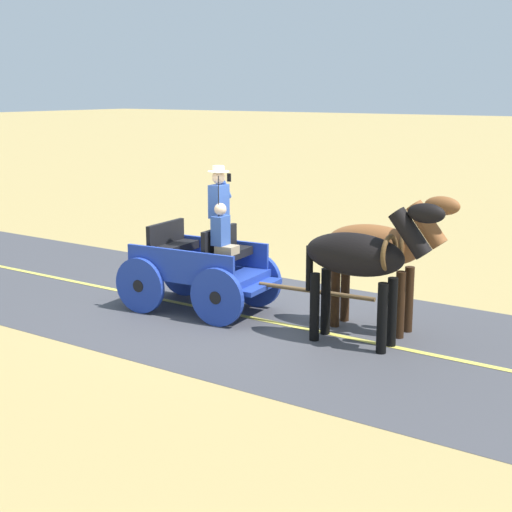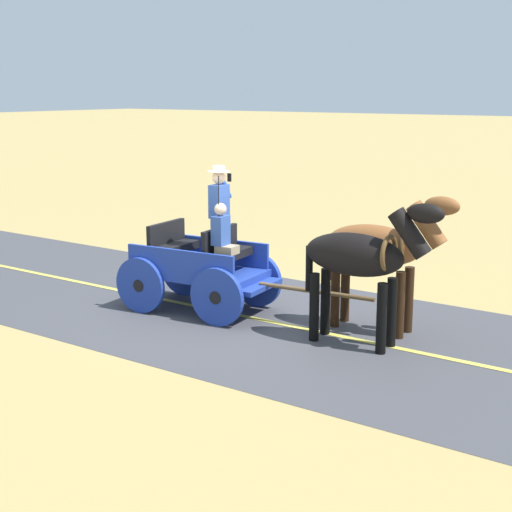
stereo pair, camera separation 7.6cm
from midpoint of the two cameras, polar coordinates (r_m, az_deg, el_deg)
The scene contains 6 objects.
ground_plane at distance 13.05m, azimuth -2.26°, elevation -4.26°, with size 200.00×200.00×0.00m, color tan.
road_surface at distance 13.05m, azimuth -2.26°, elevation -4.24°, with size 5.28×160.00×0.01m, color #424247.
road_centre_stripe at distance 13.05m, azimuth -2.26°, elevation -4.22°, with size 0.12×160.00×0.00m, color #DBCC4C.
horse_drawn_carriage at distance 13.01m, azimuth -3.83°, elevation -0.61°, with size 1.64×4.52×2.50m.
horse_near_side at distance 11.92m, azimuth 9.47°, elevation 0.54°, with size 0.64×2.13×2.21m.
horse_off_side at distance 11.19m, azimuth 8.07°, elevation -0.18°, with size 0.63×2.13×2.21m.
Camera 2 is at (9.91, 7.62, 3.74)m, focal length 53.28 mm.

